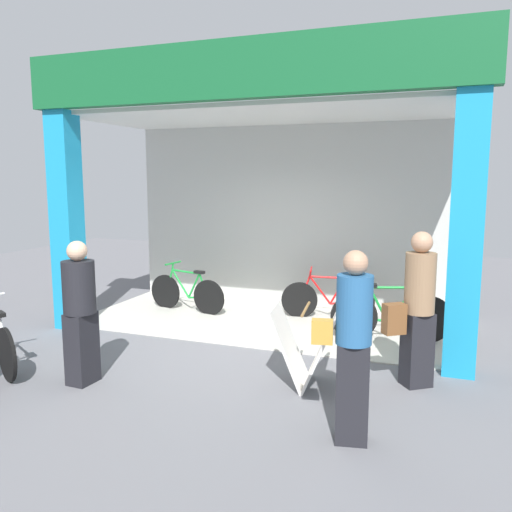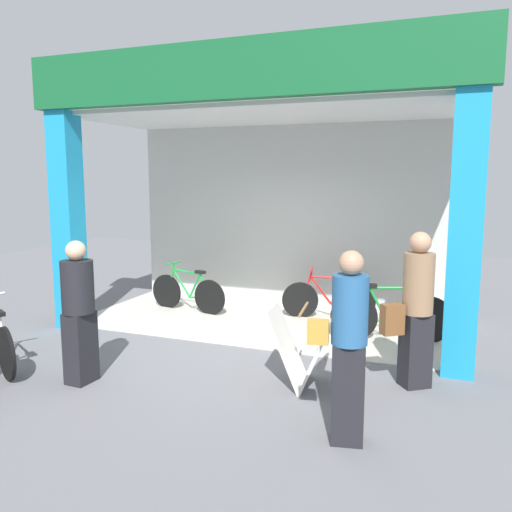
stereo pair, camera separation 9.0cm
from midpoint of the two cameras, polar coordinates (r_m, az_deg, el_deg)
ground_plane at (r=7.26m, az=-2.17°, el=-9.73°), size 19.77×19.77×0.00m
shop_facade at (r=8.20m, az=1.56°, el=7.45°), size 6.09×2.88×3.93m
bicycle_inside_0 at (r=9.06m, az=-7.74°, el=-3.93°), size 1.49×0.41×0.83m
bicycle_inside_1 at (r=7.62m, az=13.95°, el=-6.22°), size 1.64×0.50×0.92m
bicycle_inside_2 at (r=8.61m, az=7.45°, el=-4.60°), size 1.47×0.44×0.82m
sandwich_board_sign at (r=5.87m, az=4.87°, el=-9.74°), size 0.81×0.69×0.88m
pedestrian_0 at (r=6.14m, az=-18.81°, el=-5.60°), size 0.37×0.37×1.59m
pedestrian_1 at (r=4.61m, az=9.77°, el=-9.50°), size 0.54×0.36×1.68m
pedestrian_2 at (r=5.97m, az=16.55°, el=-5.41°), size 0.60×0.53×1.70m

